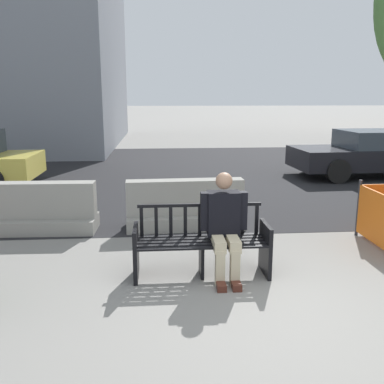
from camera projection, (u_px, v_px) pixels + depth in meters
The scene contains 7 objects.
ground_plane at pixel (274, 317), 4.40m from camera, with size 200.00×200.00×0.00m, color gray.
street_asphalt at pixel (197, 172), 12.86m from camera, with size 120.00×12.00×0.01m, color black.
street_bench at pixel (201, 245), 5.39m from camera, with size 1.69×0.53×0.88m.
seated_person at pixel (224, 223), 5.29m from camera, with size 0.58×0.72×1.31m.
jersey_barrier_centre at pixel (185, 208), 7.36m from camera, with size 2.02×0.75×0.84m.
jersey_barrier_left at pixel (36, 212), 7.14m from camera, with size 2.02×0.74×0.84m.
car_sedan_mid at pixel (371, 153), 12.04m from camera, with size 4.38×2.07×1.30m.
Camera 1 is at (-1.16, -3.93, 2.23)m, focal length 40.00 mm.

